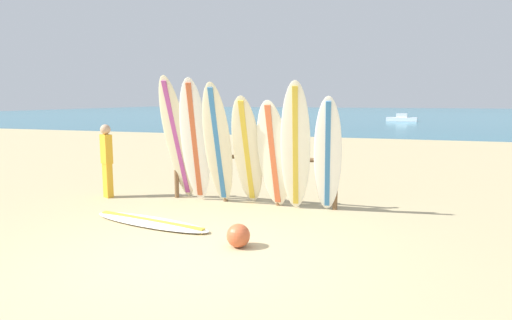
{
  "coord_description": "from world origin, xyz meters",
  "views": [
    {
      "loc": [
        2.36,
        -4.73,
        2.0
      ],
      "look_at": [
        -0.2,
        3.29,
        0.81
      ],
      "focal_mm": 30.15,
      "sensor_mm": 36.0,
      "label": 1
    }
  ],
  "objects_px": {
    "small_boat_offshore": "(402,119)",
    "surfboard_leaning_center": "(247,152)",
    "surfboard_leaning_center_right": "(273,155)",
    "surfboard_leaning_right": "(295,148)",
    "surfboard_leaning_left": "(195,142)",
    "beach_ball": "(238,236)",
    "surfboard_rack": "(251,169)",
    "surfboard_leaning_center_left": "(218,145)",
    "surfboard_leaning_far_right": "(328,156)",
    "surfboard_lying_on_sand": "(150,222)",
    "surfboard_leaning_far_left": "(177,140)",
    "beachgoer_standing": "(107,158)"
  },
  "relations": [
    {
      "from": "surfboard_leaning_far_left",
      "to": "beachgoer_standing",
      "type": "height_order",
      "value": "surfboard_leaning_far_left"
    },
    {
      "from": "surfboard_rack",
      "to": "surfboard_leaning_left",
      "type": "xyz_separation_m",
      "value": [
        -1.02,
        -0.34,
        0.54
      ]
    },
    {
      "from": "surfboard_leaning_right",
      "to": "surfboard_rack",
      "type": "bearing_deg",
      "value": 156.26
    },
    {
      "from": "surfboard_lying_on_sand",
      "to": "surfboard_leaning_left",
      "type": "bearing_deg",
      "value": 86.11
    },
    {
      "from": "surfboard_leaning_center_left",
      "to": "beachgoer_standing",
      "type": "distance_m",
      "value": 2.48
    },
    {
      "from": "surfboard_leaning_left",
      "to": "beachgoer_standing",
      "type": "xyz_separation_m",
      "value": [
        -1.94,
        -0.08,
        -0.38
      ]
    },
    {
      "from": "surfboard_leaning_right",
      "to": "small_boat_offshore",
      "type": "distance_m",
      "value": 33.81
    },
    {
      "from": "surfboard_leaning_center_left",
      "to": "surfboard_leaning_center",
      "type": "bearing_deg",
      "value": 19.12
    },
    {
      "from": "surfboard_rack",
      "to": "surfboard_leaning_left",
      "type": "relative_size",
      "value": 1.38
    },
    {
      "from": "beachgoer_standing",
      "to": "beach_ball",
      "type": "xyz_separation_m",
      "value": [
        3.58,
        -2.01,
        -0.66
      ]
    },
    {
      "from": "surfboard_leaning_far_right",
      "to": "beachgoer_standing",
      "type": "bearing_deg",
      "value": -179.17
    },
    {
      "from": "small_boat_offshore",
      "to": "surfboard_leaning_left",
      "type": "bearing_deg",
      "value": -97.32
    },
    {
      "from": "surfboard_leaning_far_right",
      "to": "beach_ball",
      "type": "height_order",
      "value": "surfboard_leaning_far_right"
    },
    {
      "from": "surfboard_leaning_center_right",
      "to": "surfboard_lying_on_sand",
      "type": "relative_size",
      "value": 0.85
    },
    {
      "from": "surfboard_leaning_center_left",
      "to": "beachgoer_standing",
      "type": "xyz_separation_m",
      "value": [
        -2.46,
        0.03,
        -0.33
      ]
    },
    {
      "from": "surfboard_leaning_left",
      "to": "surfboard_leaning_center_left",
      "type": "bearing_deg",
      "value": -11.75
    },
    {
      "from": "surfboard_leaning_center_right",
      "to": "surfboard_leaning_right",
      "type": "height_order",
      "value": "surfboard_leaning_right"
    },
    {
      "from": "surfboard_leaning_left",
      "to": "surfboard_leaning_far_right",
      "type": "distance_m",
      "value": 2.53
    },
    {
      "from": "surfboard_lying_on_sand",
      "to": "surfboard_leaning_far_left",
      "type": "bearing_deg",
      "value": 101.19
    },
    {
      "from": "surfboard_leaning_far_left",
      "to": "surfboard_leaning_center_left",
      "type": "relative_size",
      "value": 1.06
    },
    {
      "from": "surfboard_leaning_right",
      "to": "small_boat_offshore",
      "type": "bearing_deg",
      "value": 86.01
    },
    {
      "from": "surfboard_leaning_far_left",
      "to": "small_boat_offshore",
      "type": "height_order",
      "value": "surfboard_leaning_far_left"
    },
    {
      "from": "surfboard_rack",
      "to": "small_boat_offshore",
      "type": "distance_m",
      "value": 33.47
    },
    {
      "from": "surfboard_leaning_center_left",
      "to": "surfboard_leaning_center_right",
      "type": "xyz_separation_m",
      "value": [
        1.04,
        0.1,
        -0.16
      ]
    },
    {
      "from": "beach_ball",
      "to": "surfboard_rack",
      "type": "bearing_deg",
      "value": 104.24
    },
    {
      "from": "beachgoer_standing",
      "to": "small_boat_offshore",
      "type": "distance_m",
      "value": 34.3
    },
    {
      "from": "surfboard_lying_on_sand",
      "to": "small_boat_offshore",
      "type": "distance_m",
      "value": 35.41
    },
    {
      "from": "surfboard_leaning_right",
      "to": "beach_ball",
      "type": "distance_m",
      "value": 2.27
    },
    {
      "from": "surfboard_rack",
      "to": "surfboard_leaning_far_left",
      "type": "height_order",
      "value": "surfboard_leaning_far_left"
    },
    {
      "from": "surfboard_leaning_center",
      "to": "surfboard_leaning_far_right",
      "type": "distance_m",
      "value": 1.5
    },
    {
      "from": "surfboard_leaning_far_right",
      "to": "beachgoer_standing",
      "type": "xyz_separation_m",
      "value": [
        -4.47,
        -0.06,
        -0.21
      ]
    },
    {
      "from": "surfboard_leaning_center_right",
      "to": "surfboard_leaning_left",
      "type": "bearing_deg",
      "value": 179.71
    },
    {
      "from": "surfboard_leaning_far_left",
      "to": "surfboard_leaning_right",
      "type": "distance_m",
      "value": 2.39
    },
    {
      "from": "surfboard_leaning_center_left",
      "to": "surfboard_leaning_right",
      "type": "distance_m",
      "value": 1.46
    },
    {
      "from": "surfboard_leaning_far_right",
      "to": "surfboard_lying_on_sand",
      "type": "xyz_separation_m",
      "value": [
        -2.63,
        -1.48,
        -1.0
      ]
    },
    {
      "from": "surfboard_leaning_far_left",
      "to": "small_boat_offshore",
      "type": "relative_size",
      "value": 0.91
    },
    {
      "from": "surfboard_leaning_right",
      "to": "beachgoer_standing",
      "type": "distance_m",
      "value": 3.93
    },
    {
      "from": "surfboard_leaning_far_left",
      "to": "surfboard_lying_on_sand",
      "type": "bearing_deg",
      "value": -78.81
    },
    {
      "from": "surfboard_leaning_left",
      "to": "surfboard_leaning_center_right",
      "type": "xyz_separation_m",
      "value": [
        1.55,
        -0.01,
        -0.2
      ]
    },
    {
      "from": "surfboard_leaning_right",
      "to": "surfboard_leaning_center_left",
      "type": "bearing_deg",
      "value": -179.03
    },
    {
      "from": "surfboard_leaning_center_right",
      "to": "surfboard_leaning_center",
      "type": "bearing_deg",
      "value": 171.52
    },
    {
      "from": "small_boat_offshore",
      "to": "surfboard_leaning_center",
      "type": "bearing_deg",
      "value": -95.61
    },
    {
      "from": "surfboard_leaning_far_right",
      "to": "small_boat_offshore",
      "type": "height_order",
      "value": "surfboard_leaning_far_right"
    },
    {
      "from": "surfboard_leaning_far_left",
      "to": "surfboard_leaning_left",
      "type": "relative_size",
      "value": 1.02
    },
    {
      "from": "surfboard_rack",
      "to": "surfboard_leaning_far_left",
      "type": "bearing_deg",
      "value": -169.11
    },
    {
      "from": "beach_ball",
      "to": "small_boat_offshore",
      "type": "bearing_deg",
      "value": 85.7
    },
    {
      "from": "surfboard_leaning_center",
      "to": "surfboard_leaning_left",
      "type": "bearing_deg",
      "value": -176.08
    },
    {
      "from": "surfboard_leaning_center_left",
      "to": "small_boat_offshore",
      "type": "distance_m",
      "value": 33.97
    },
    {
      "from": "surfboard_leaning_far_left",
      "to": "surfboard_leaning_left",
      "type": "xyz_separation_m",
      "value": [
        0.41,
        -0.06,
        -0.02
      ]
    },
    {
      "from": "surfboard_rack",
      "to": "surfboard_leaning_far_right",
      "type": "distance_m",
      "value": 1.59
    }
  ]
}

